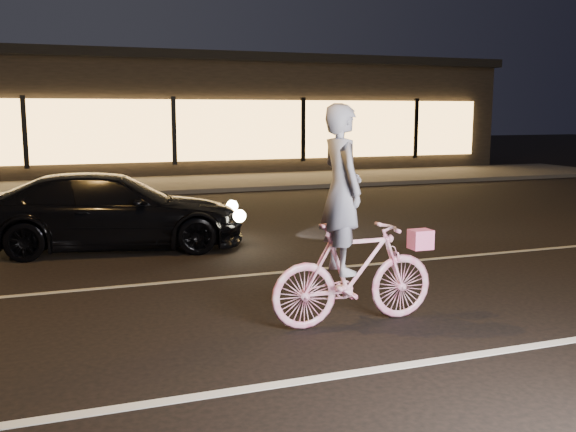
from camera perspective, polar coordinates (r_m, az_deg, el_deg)
name	(u,v)px	position (r m, az deg, el deg)	size (l,w,h in m)	color
ground	(403,308)	(7.49, 10.17, -8.02)	(90.00, 90.00, 0.00)	black
lane_stripe_near	(485,353)	(6.31, 17.09, -11.60)	(60.00, 0.12, 0.01)	silver
lane_stripe_far	(332,268)	(9.21, 3.95, -4.61)	(60.00, 0.10, 0.01)	gray
sidewalk	(186,184)	(19.64, -9.07, 2.85)	(30.00, 4.00, 0.12)	#383533
storefront	(155,113)	(25.41, -11.75, 8.92)	(25.40, 8.42, 4.20)	black
cyclist	(351,248)	(6.65, 5.62, -2.88)	(1.82, 0.63, 2.29)	#D6296E
sedan	(112,211)	(10.77, -15.39, 0.41)	(4.45, 2.36, 1.23)	black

